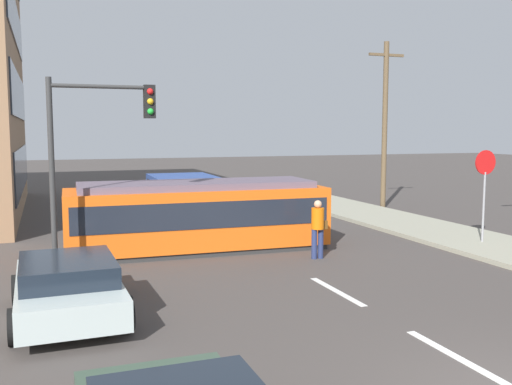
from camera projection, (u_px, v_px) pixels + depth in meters
The scene contains 12 objects.
ground_plane at pixel (271, 255), 16.70m from camera, with size 120.00×120.00×0.00m, color #453E3B.
lane_stripe_1 at pixel (455, 356), 9.23m from camera, with size 0.16×2.40×0.01m, color silver.
lane_stripe_2 at pixel (337, 291), 12.97m from camera, with size 0.16×2.40×0.01m, color silver.
lane_stripe_3 at pixel (204, 218), 23.76m from camera, with size 0.16×2.40×0.01m, color silver.
lane_stripe_4 at pixel (173, 201), 29.36m from camera, with size 0.16×2.40×0.01m, color silver.
streetcar_tram at pixel (197, 214), 17.43m from camera, with size 7.84×2.80×2.09m.
city_bus at pixel (189, 197), 22.56m from camera, with size 2.63×5.54×1.78m.
pedestrian_crossing at pixel (318, 226), 16.20m from camera, with size 0.50×0.36×1.67m.
parked_sedan_mid at pixel (68, 286), 11.08m from camera, with size 2.15×4.07×1.19m.
stop_sign at pixel (485, 177), 17.80m from camera, with size 0.76×0.07×2.88m.
traffic_light_mast at pixel (95, 138), 14.21m from camera, with size 2.62×0.33×4.90m.
utility_pole_mid at pixel (385, 122), 26.42m from camera, with size 1.80×0.24×7.65m.
Camera 1 is at (-6.08, -5.24, 3.63)m, focal length 40.22 mm.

